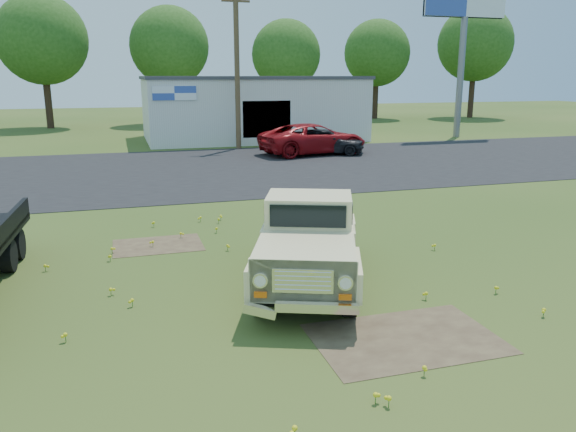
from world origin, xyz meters
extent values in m
plane|color=#2B4817|center=(0.00, 0.00, 0.00)|extent=(140.00, 140.00, 0.00)
cube|color=black|center=(0.00, 15.00, 0.00)|extent=(90.00, 14.00, 0.02)
cube|color=#473626|center=(1.50, -3.00, 0.00)|extent=(3.00, 2.00, 0.01)
cube|color=#473626|center=(-2.00, 3.50, 0.00)|extent=(2.20, 1.60, 0.01)
cube|color=silver|center=(6.00, 27.00, 2.00)|extent=(14.00, 8.00, 4.00)
cube|color=#3F3F44|center=(6.00, 27.00, 4.05)|extent=(14.20, 8.20, 0.20)
cube|color=black|center=(6.00, 23.05, 1.60)|extent=(3.00, 0.10, 2.20)
cube|color=white|center=(0.50, 22.95, 3.20)|extent=(2.50, 0.08, 0.80)
cylinder|color=slate|center=(20.00, 24.00, 4.00)|extent=(0.44, 0.44, 8.00)
cylinder|color=#4E3B24|center=(4.00, 22.00, 4.50)|extent=(0.30, 0.30, 9.00)
cube|color=#4E3B24|center=(4.00, 22.00, 8.20)|extent=(1.60, 0.12, 0.12)
cylinder|color=#352218|center=(-8.00, 39.50, 1.98)|extent=(0.56, 0.56, 3.96)
sphere|color=#224C15|center=(-8.00, 39.50, 6.95)|extent=(7.04, 7.04, 7.04)
cylinder|color=#352218|center=(2.00, 40.50, 1.89)|extent=(0.56, 0.56, 3.78)
sphere|color=#224C15|center=(2.00, 40.50, 6.64)|extent=(6.72, 6.72, 6.72)
cylinder|color=#352218|center=(12.00, 39.00, 1.71)|extent=(0.56, 0.56, 3.42)
sphere|color=#224C15|center=(12.00, 39.00, 6.00)|extent=(6.08, 6.08, 6.08)
cylinder|color=#352218|center=(22.00, 41.50, 1.80)|extent=(0.56, 0.56, 3.60)
sphere|color=#224C15|center=(22.00, 41.50, 6.32)|extent=(6.40, 6.40, 6.40)
cylinder|color=#352218|center=(32.00, 40.00, 2.07)|extent=(0.56, 0.56, 4.14)
sphere|color=#224C15|center=(32.00, 40.00, 7.27)|extent=(7.36, 7.36, 7.36)
imported|color=maroon|center=(7.41, 18.45, 0.82)|extent=(6.31, 3.76, 1.64)
imported|color=black|center=(8.01, 18.19, 0.71)|extent=(4.50, 3.18, 1.42)
camera|label=1|loc=(-2.77, -10.49, 4.18)|focal=35.00mm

